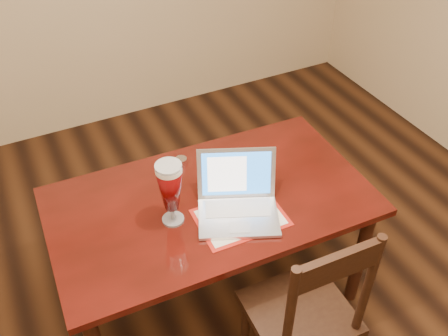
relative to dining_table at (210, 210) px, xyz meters
name	(u,v)px	position (x,y,z in m)	size (l,w,h in m)	color
room_shell	(267,43)	(-0.07, -0.54, 1.12)	(4.51, 5.01, 2.71)	#C9B086
dining_table	(210,210)	(0.00, 0.00, 0.00)	(1.54, 0.90, 1.03)	#4B0E0A
dining_chair	(305,315)	(0.16, -0.61, -0.16)	(0.45, 0.43, 1.03)	black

